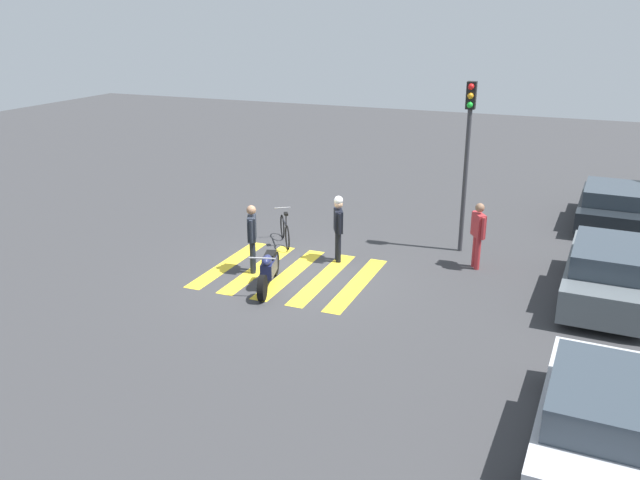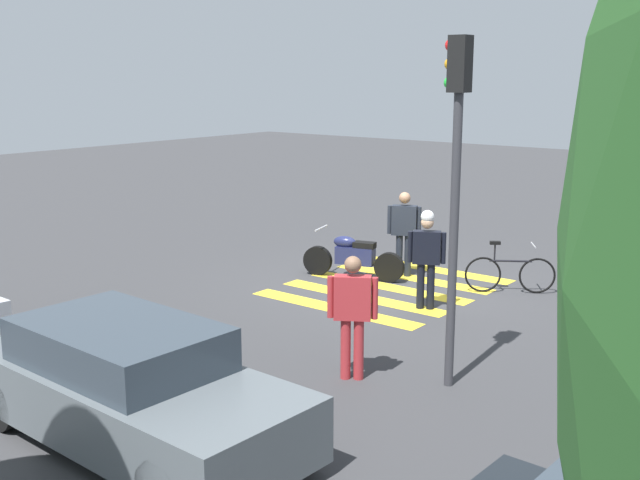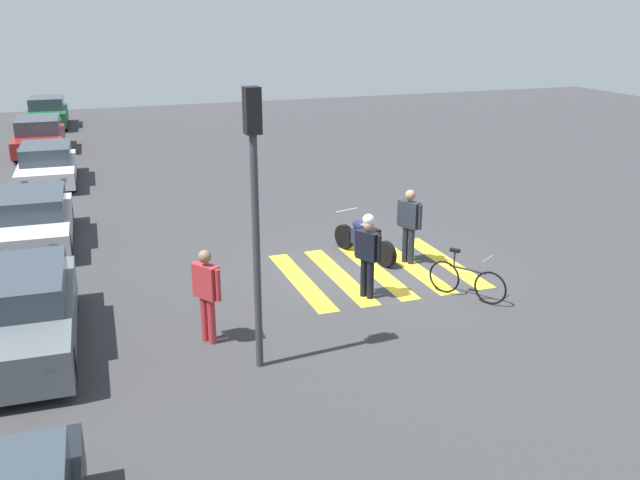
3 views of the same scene
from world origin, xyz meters
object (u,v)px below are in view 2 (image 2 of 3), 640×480
Objects in this scene: leaning_bicycle at (510,273)px; police_motorcycle at (353,257)px; traffic_light_pole at (455,159)px; officer_by_motorcycle at (404,228)px; pedestrian_bystander at (352,309)px; officer_on_foot at (427,252)px; car_grey_coupe at (130,387)px.

police_motorcycle is at bearing 18.15° from leaning_bicycle.
traffic_light_pole is (-4.30, 3.78, 2.62)m from police_motorcycle.
pedestrian_bystander is at bearing 115.14° from officer_by_motorcycle.
pedestrian_bystander is (-0.89, 3.48, -0.04)m from officer_on_foot.
officer_on_foot reaches higher than pedestrian_bystander.
police_motorcycle is 1.20× the size of officer_by_motorcycle.
officer_by_motorcycle reaches higher than pedestrian_bystander.
car_grey_coupe is (-2.29, 7.50, 0.22)m from police_motorcycle.
officer_by_motorcycle is at bearing -79.24° from car_grey_coupe.
leaning_bicycle is 0.81× the size of officer_on_foot.
pedestrian_bystander reaches higher than car_grey_coupe.
pedestrian_bystander reaches higher than police_motorcycle.
officer_on_foot is at bearing -89.77° from car_grey_coupe.
officer_on_foot is at bearing 157.77° from police_motorcycle.
car_grey_coupe is (-1.58, 8.30, -0.35)m from officer_by_motorcycle.
car_grey_coupe is at bearing 100.76° from officer_by_motorcycle.
pedestrian_bystander is 2.44m from traffic_light_pole.
police_motorcycle is 2.51m from officer_on_foot.
officer_by_motorcycle is 1.01× the size of pedestrian_bystander.
officer_by_motorcycle is 6.17m from traffic_light_pole.
officer_by_motorcycle is (2.29, 0.18, 0.64)m from leaning_bicycle.
pedestrian_bystander reaches higher than leaning_bicycle.
traffic_light_pole is (-1.31, 4.76, 2.68)m from leaning_bicycle.
pedestrian_bystander is at bearing 28.35° from traffic_light_pole.
officer_on_foot is (0.73, 1.91, 0.66)m from leaning_bicycle.
pedestrian_bystander is at bearing -105.57° from car_grey_coupe.
police_motorcycle is 7.84m from car_grey_coupe.
officer_on_foot is (-2.26, 0.92, 0.59)m from police_motorcycle.
pedestrian_bystander is at bearing 125.60° from police_motorcycle.
traffic_light_pole is at bearing -151.65° from pedestrian_bystander.
leaning_bicycle is 0.32× the size of traffic_light_pole.
police_motorcycle is 0.46× the size of traffic_light_pole.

